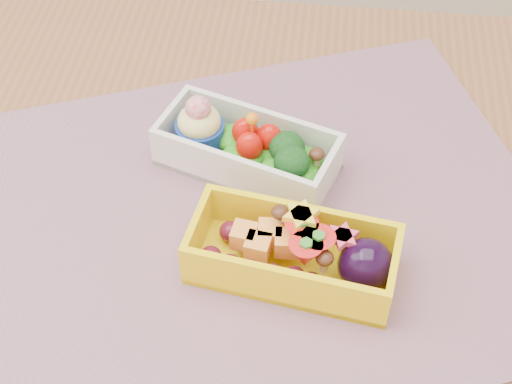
# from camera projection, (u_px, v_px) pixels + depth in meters

# --- Properties ---
(table) EXTENTS (1.20, 0.80, 0.75)m
(table) POSITION_uv_depth(u_px,v_px,m) (234.00, 304.00, 0.79)
(table) COLOR brown
(table) RESTS_ON ground
(placemat) EXTENTS (0.70, 0.62, 0.00)m
(placemat) POSITION_uv_depth(u_px,v_px,m) (248.00, 222.00, 0.73)
(placemat) COLOR gray
(placemat) RESTS_ON table
(bento_white) EXTENTS (0.19, 0.13, 0.07)m
(bento_white) POSITION_uv_depth(u_px,v_px,m) (247.00, 149.00, 0.76)
(bento_white) COLOR silver
(bento_white) RESTS_ON placemat
(bento_yellow) EXTENTS (0.19, 0.11, 0.06)m
(bento_yellow) POSITION_uv_depth(u_px,v_px,m) (297.00, 254.00, 0.67)
(bento_yellow) COLOR yellow
(bento_yellow) RESTS_ON placemat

